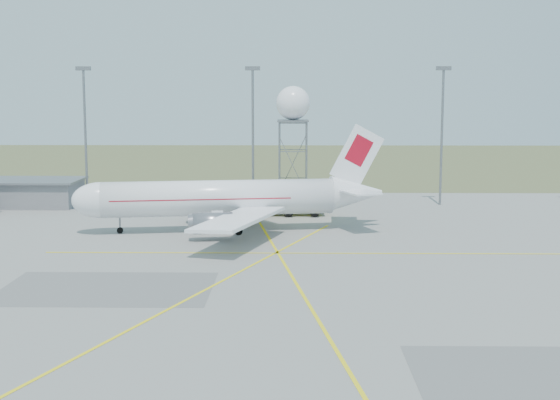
{
  "coord_description": "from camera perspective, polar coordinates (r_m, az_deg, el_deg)",
  "views": [
    {
      "loc": [
        -4.17,
        -49.81,
        16.58
      ],
      "look_at": [
        -5.56,
        40.0,
        4.24
      ],
      "focal_mm": 50.0,
      "sensor_mm": 36.0,
      "label": 1
    }
  ],
  "objects": [
    {
      "name": "ground",
      "position": [
        52.66,
        5.48,
        -10.57
      ],
      "size": [
        400.0,
        400.0,
        0.0
      ],
      "primitive_type": "plane",
      "color": "gray",
      "rests_on": "ground"
    },
    {
      "name": "grass_strip",
      "position": [
        190.57,
        2.14,
        2.83
      ],
      "size": [
        400.0,
        120.0,
        0.03
      ],
      "primitive_type": "cube",
      "color": "#4C5B32",
      "rests_on": "ground"
    },
    {
      "name": "building_grey",
      "position": [
        121.79,
        -18.71,
        0.52
      ],
      "size": [
        19.0,
        10.0,
        3.9
      ],
      "color": "gray",
      "rests_on": "ground"
    },
    {
      "name": "mast_a",
      "position": [
        119.93,
        -14.07,
        5.43
      ],
      "size": [
        2.2,
        0.5,
        20.5
      ],
      "color": "slate",
      "rests_on": "ground"
    },
    {
      "name": "mast_b",
      "position": [
        116.04,
        -2.0,
        5.59
      ],
      "size": [
        2.2,
        0.5,
        20.5
      ],
      "color": "slate",
      "rests_on": "ground"
    },
    {
      "name": "mast_c",
      "position": [
        118.0,
        11.77,
        5.47
      ],
      "size": [
        2.2,
        0.5,
        20.5
      ],
      "color": "slate",
      "rests_on": "ground"
    },
    {
      "name": "airliner_main",
      "position": [
        94.27,
        -4.14,
        0.1
      ],
      "size": [
        37.79,
        36.36,
        12.88
      ],
      "rotation": [
        0.0,
        0.0,
        3.3
      ],
      "color": "white",
      "rests_on": "ground"
    },
    {
      "name": "radar_tower",
      "position": [
        112.58,
        0.96,
        4.41
      ],
      "size": [
        4.87,
        4.87,
        17.62
      ],
      "color": "slate",
      "rests_on": "ground"
    },
    {
      "name": "fire_truck",
      "position": [
        106.43,
        0.78,
        -0.11
      ],
      "size": [
        9.9,
        3.99,
        3.95
      ],
      "rotation": [
        0.0,
        0.0,
        0.01
      ],
      "color": "yellow",
      "rests_on": "ground"
    }
  ]
}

